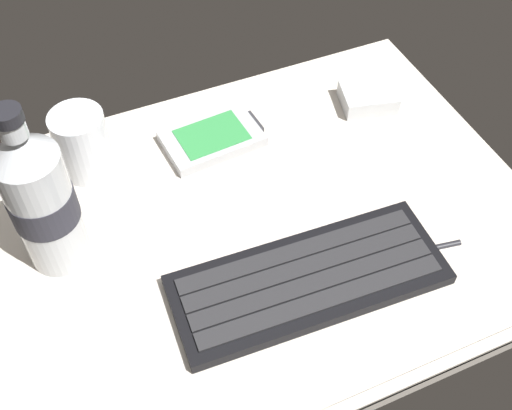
# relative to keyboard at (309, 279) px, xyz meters

# --- Properties ---
(ground_plane) EXTENTS (0.64, 0.48, 0.03)m
(ground_plane) POSITION_rel_keyboard_xyz_m (-0.02, 0.10, -0.02)
(ground_plane) COLOR beige
(keyboard) EXTENTS (0.30, 0.12, 0.02)m
(keyboard) POSITION_rel_keyboard_xyz_m (0.00, 0.00, 0.00)
(keyboard) COLOR black
(keyboard) RESTS_ON ground_plane
(handheld_device) EXTENTS (0.13, 0.09, 0.02)m
(handheld_device) POSITION_rel_keyboard_xyz_m (-0.02, 0.24, -0.00)
(handheld_device) COLOR #B7BABF
(handheld_device) RESTS_ON ground_plane
(juice_cup) EXTENTS (0.06, 0.06, 0.09)m
(juice_cup) POSITION_rel_keyboard_xyz_m (-0.17, 0.26, 0.03)
(juice_cup) COLOR silver
(juice_cup) RESTS_ON ground_plane
(water_bottle) EXTENTS (0.07, 0.07, 0.21)m
(water_bottle) POSITION_rel_keyboard_xyz_m (-0.23, 0.14, 0.08)
(water_bottle) COLOR silver
(water_bottle) RESTS_ON ground_plane
(charger_block) EXTENTS (0.08, 0.07, 0.02)m
(charger_block) POSITION_rel_keyboard_xyz_m (0.20, 0.22, 0.00)
(charger_block) COLOR silver
(charger_block) RESTS_ON ground_plane
(stylus_pen) EXTENTS (0.09, 0.02, 0.01)m
(stylus_pen) POSITION_rel_keyboard_xyz_m (0.13, -0.01, -0.00)
(stylus_pen) COLOR #26262B
(stylus_pen) RESTS_ON ground_plane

